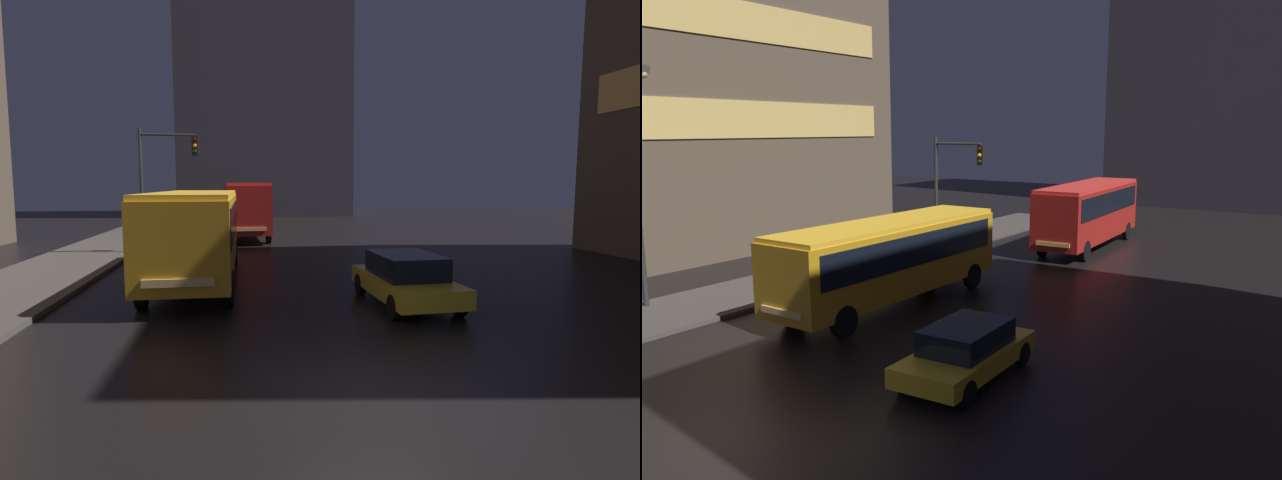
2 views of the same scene
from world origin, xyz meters
TOP-DOWN VIEW (x-y plane):
  - ground_plane at (0.00, 0.00)m, footprint 120.00×120.00m
  - sidewalk_left at (-9.00, 10.00)m, footprint 4.00×48.00m
  - building_far_backdrop at (0.69, 50.16)m, footprint 18.07×12.00m
  - bus_near at (-3.48, 10.14)m, footprint 2.63×10.18m
  - bus_far at (-1.74, 24.59)m, footprint 2.90×10.03m
  - car_taxi at (2.51, 5.89)m, footprint 2.10×4.46m
  - traffic_light_main at (-5.66, 17.32)m, footprint 2.74×0.35m

SIDE VIEW (x-z plane):
  - ground_plane at x=0.00m, z-range 0.00..0.00m
  - sidewalk_left at x=-9.00m, z-range 0.00..0.15m
  - car_taxi at x=2.51m, z-range 0.02..1.45m
  - bus_near at x=-3.48m, z-range 0.36..3.44m
  - bus_far at x=-1.74m, z-range 0.40..3.83m
  - traffic_light_main at x=-5.66m, z-range 1.02..6.97m
  - building_far_backdrop at x=0.69m, z-range 0.00..28.79m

